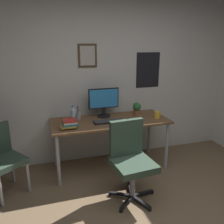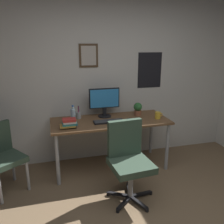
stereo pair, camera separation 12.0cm
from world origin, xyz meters
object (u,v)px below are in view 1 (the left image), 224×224
(monitor, at_px, (104,101))
(water_bottle, at_px, (73,116))
(keyboard, at_px, (109,121))
(computer_mouse, at_px, (129,119))
(office_chair, at_px, (130,157))
(side_chair, at_px, (1,156))
(pen_cup, at_px, (78,115))
(book_stack_left, at_px, (69,124))
(coffee_mug_near, at_px, (157,115))
(potted_plant, at_px, (137,108))

(monitor, xyz_separation_m, water_bottle, (-0.49, -0.18, -0.13))
(keyboard, relative_size, computer_mouse, 3.91)
(office_chair, xyz_separation_m, computer_mouse, (0.23, 0.66, 0.24))
(side_chair, bearing_deg, keyboard, 5.28)
(pen_cup, xyz_separation_m, book_stack_left, (-0.17, -0.37, 0.01))
(monitor, bearing_deg, side_chair, -163.76)
(monitor, distance_m, pen_cup, 0.43)
(book_stack_left, bearing_deg, keyboard, 8.50)
(keyboard, bearing_deg, book_stack_left, -171.50)
(book_stack_left, bearing_deg, pen_cup, 64.90)
(water_bottle, bearing_deg, coffee_mug_near, -5.88)
(monitor, distance_m, book_stack_left, 0.70)
(water_bottle, xyz_separation_m, potted_plant, (1.00, 0.13, -0.00))
(potted_plant, bearing_deg, pen_cup, 176.38)
(water_bottle, bearing_deg, pen_cup, 61.92)
(side_chair, relative_size, keyboard, 2.03)
(side_chair, distance_m, water_bottle, 1.02)
(coffee_mug_near, bearing_deg, monitor, 157.46)
(potted_plant, height_order, pen_cup, pen_cup)
(water_bottle, bearing_deg, potted_plant, 7.10)
(keyboard, relative_size, water_bottle, 1.70)
(side_chair, bearing_deg, office_chair, -19.95)
(office_chair, height_order, potted_plant, office_chair)
(monitor, height_order, keyboard, monitor)
(monitor, height_order, computer_mouse, monitor)
(side_chair, relative_size, coffee_mug_near, 7.31)
(potted_plant, bearing_deg, book_stack_left, -163.93)
(monitor, distance_m, computer_mouse, 0.47)
(computer_mouse, bearing_deg, office_chair, -109.25)
(book_stack_left, bearing_deg, office_chair, -42.90)
(keyboard, height_order, pen_cup, pen_cup)
(potted_plant, bearing_deg, office_chair, -116.68)
(computer_mouse, relative_size, coffee_mug_near, 0.92)
(keyboard, xyz_separation_m, computer_mouse, (0.30, -0.01, 0.01))
(potted_plant, distance_m, book_stack_left, 1.12)
(monitor, xyz_separation_m, pen_cup, (-0.39, 0.00, -0.19))
(office_chair, bearing_deg, potted_plant, 63.32)
(monitor, bearing_deg, office_chair, -86.07)
(monitor, height_order, potted_plant, monitor)
(side_chair, bearing_deg, water_bottle, 14.09)
(monitor, relative_size, book_stack_left, 2.05)
(coffee_mug_near, bearing_deg, pen_cup, 164.71)
(keyboard, xyz_separation_m, book_stack_left, (-0.56, -0.08, 0.05))
(potted_plant, xyz_separation_m, pen_cup, (-0.91, 0.06, -0.05))
(office_chair, xyz_separation_m, coffee_mug_near, (0.67, 0.64, 0.27))
(side_chair, distance_m, potted_plant, 2.00)
(side_chair, height_order, book_stack_left, side_chair)
(water_bottle, height_order, potted_plant, water_bottle)
(book_stack_left, bearing_deg, monitor, 32.95)
(water_bottle, bearing_deg, computer_mouse, -8.24)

